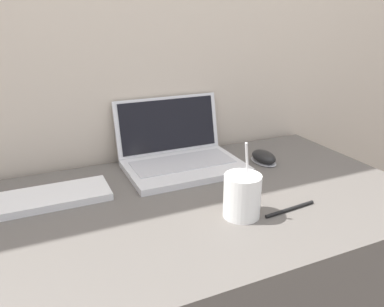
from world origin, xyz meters
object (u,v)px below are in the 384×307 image
object	(u,v)px
drink_cup	(242,195)
computer_mouse	(264,157)
laptop	(179,153)
external_keyboard	(40,199)
pen	(290,209)

from	to	relation	value
drink_cup	computer_mouse	xyz separation A→B (m)	(0.26, 0.28, -0.04)
laptop	external_keyboard	distance (m)	0.45
external_keyboard	drink_cup	bearing A→B (deg)	-31.78
external_keyboard	computer_mouse	bearing A→B (deg)	-0.14
computer_mouse	pen	xyz separation A→B (m)	(-0.13, -0.31, -0.01)
pen	laptop	bearing A→B (deg)	109.41
laptop	pen	xyz separation A→B (m)	(0.14, -0.40, -0.04)
external_keyboard	laptop	bearing A→B (deg)	11.38
computer_mouse	drink_cup	bearing A→B (deg)	-132.78
computer_mouse	pen	bearing A→B (deg)	-112.96
external_keyboard	pen	size ratio (longest dim) A/B	2.30
drink_cup	pen	world-z (taller)	drink_cup
computer_mouse	external_keyboard	xyz separation A→B (m)	(-0.71, 0.00, -0.01)
laptop	computer_mouse	size ratio (longest dim) A/B	3.31
laptop	external_keyboard	size ratio (longest dim) A/B	1.01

